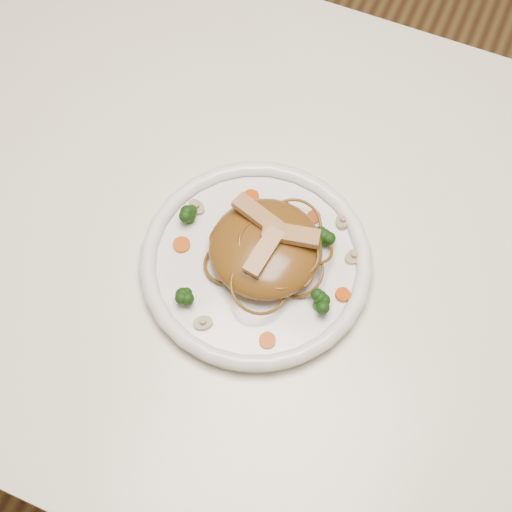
% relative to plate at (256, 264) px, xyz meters
% --- Properties ---
extents(ground, '(4.00, 4.00, 0.00)m').
position_rel_plate_xyz_m(ground, '(0.02, 0.05, -0.76)').
color(ground, '#4E301A').
rests_on(ground, ground).
extents(table, '(1.20, 0.80, 0.75)m').
position_rel_plate_xyz_m(table, '(0.02, 0.05, -0.11)').
color(table, '#F1E7CC').
rests_on(table, ground).
extents(plate, '(0.36, 0.36, 0.02)m').
position_rel_plate_xyz_m(plate, '(0.00, 0.00, 0.00)').
color(plate, white).
rests_on(plate, table).
extents(noodle_mound, '(0.17, 0.17, 0.04)m').
position_rel_plate_xyz_m(noodle_mound, '(0.01, 0.01, 0.03)').
color(noodle_mound, brown).
rests_on(noodle_mound, plate).
extents(chicken_a, '(0.07, 0.04, 0.01)m').
position_rel_plate_xyz_m(chicken_a, '(0.03, 0.02, 0.06)').
color(chicken_a, tan).
rests_on(chicken_a, noodle_mound).
extents(chicken_b, '(0.07, 0.04, 0.01)m').
position_rel_plate_xyz_m(chicken_b, '(-0.01, 0.03, 0.06)').
color(chicken_b, tan).
rests_on(chicken_b, noodle_mound).
extents(chicken_c, '(0.03, 0.06, 0.01)m').
position_rel_plate_xyz_m(chicken_c, '(0.01, -0.01, 0.06)').
color(chicken_c, tan).
rests_on(chicken_c, noodle_mound).
extents(broccoli_0, '(0.03, 0.03, 0.03)m').
position_rel_plate_xyz_m(broccoli_0, '(0.07, 0.06, 0.02)').
color(broccoli_0, '#16330A').
rests_on(broccoli_0, plate).
extents(broccoli_1, '(0.03, 0.03, 0.03)m').
position_rel_plate_xyz_m(broccoli_1, '(-0.10, 0.02, 0.02)').
color(broccoli_1, '#16330A').
rests_on(broccoli_1, plate).
extents(broccoli_2, '(0.02, 0.02, 0.03)m').
position_rel_plate_xyz_m(broccoli_2, '(-0.05, -0.08, 0.02)').
color(broccoli_2, '#16330A').
rests_on(broccoli_2, plate).
extents(broccoli_3, '(0.03, 0.03, 0.03)m').
position_rel_plate_xyz_m(broccoli_3, '(0.09, -0.03, 0.02)').
color(broccoli_3, '#16330A').
rests_on(broccoli_3, plate).
extents(carrot_0, '(0.02, 0.02, 0.00)m').
position_rel_plate_xyz_m(carrot_0, '(0.04, 0.08, 0.01)').
color(carrot_0, '#CA3F07').
rests_on(carrot_0, plate).
extents(carrot_1, '(0.02, 0.02, 0.00)m').
position_rel_plate_xyz_m(carrot_1, '(-0.09, -0.02, 0.01)').
color(carrot_1, '#CA3F07').
rests_on(carrot_1, plate).
extents(carrot_2, '(0.02, 0.02, 0.00)m').
position_rel_plate_xyz_m(carrot_2, '(0.11, -0.00, 0.01)').
color(carrot_2, '#CA3F07').
rests_on(carrot_2, plate).
extents(carrot_3, '(0.03, 0.03, 0.00)m').
position_rel_plate_xyz_m(carrot_3, '(-0.04, 0.08, 0.01)').
color(carrot_3, '#CA3F07').
rests_on(carrot_3, plate).
extents(carrot_4, '(0.02, 0.02, 0.00)m').
position_rel_plate_xyz_m(carrot_4, '(0.05, -0.09, 0.01)').
color(carrot_4, '#CA3F07').
rests_on(carrot_4, plate).
extents(mushroom_0, '(0.03, 0.03, 0.01)m').
position_rel_plate_xyz_m(mushroom_0, '(-0.02, -0.10, 0.01)').
color(mushroom_0, gray).
rests_on(mushroom_0, plate).
extents(mushroom_1, '(0.03, 0.03, 0.01)m').
position_rel_plate_xyz_m(mushroom_1, '(0.11, 0.05, 0.01)').
color(mushroom_1, gray).
rests_on(mushroom_1, plate).
extents(mushroom_2, '(0.03, 0.03, 0.01)m').
position_rel_plate_xyz_m(mushroom_2, '(-0.10, 0.04, 0.01)').
color(mushroom_2, gray).
rests_on(mushroom_2, plate).
extents(mushroom_3, '(0.03, 0.03, 0.01)m').
position_rel_plate_xyz_m(mushroom_3, '(0.08, 0.09, 0.01)').
color(mushroom_3, gray).
rests_on(mushroom_3, plate).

